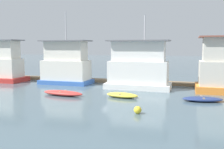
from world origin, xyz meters
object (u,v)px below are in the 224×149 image
houseboat_blue (66,65)px  dinghy_yellow (122,95)px  mooring_post_far_right (8,72)px  houseboat_red (1,63)px  buoy_yellow (138,110)px  dinghy_navy (202,99)px  dinghy_red (63,93)px  houseboat_white (138,67)px

houseboat_blue → dinghy_yellow: (8.31, -5.93, -2.03)m
houseboat_blue → mooring_post_far_right: (-9.45, 1.62, -1.26)m
houseboat_red → buoy_yellow: size_ratio=11.86×
dinghy_yellow → dinghy_navy: bearing=3.0°
dinghy_red → buoy_yellow: size_ratio=8.05×
houseboat_red → dinghy_yellow: (16.98, -5.42, -2.02)m
houseboat_white → dinghy_yellow: size_ratio=2.50×
dinghy_red → dinghy_navy: dinghy_red is taller
dinghy_yellow → mooring_post_far_right: 19.31m
houseboat_white → mooring_post_far_right: 18.37m
dinghy_red → buoy_yellow: 8.51m
houseboat_red → dinghy_red: houseboat_red is taller
dinghy_red → buoy_yellow: buoy_yellow is taller
dinghy_red → houseboat_white: bearing=45.7°
houseboat_red → mooring_post_far_right: bearing=110.1°
buoy_yellow → dinghy_yellow: bearing=115.6°
dinghy_navy → mooring_post_far_right: size_ratio=1.68×
dinghy_red → mooring_post_far_right: (-12.55, 8.27, 0.75)m
houseboat_white → buoy_yellow: houseboat_white is taller
mooring_post_far_right → houseboat_red: bearing=-69.9°
houseboat_blue → dinghy_navy: bearing=-20.8°
dinghy_red → dinghy_yellow: bearing=7.9°
mooring_post_far_right → dinghy_red: bearing=-33.4°
houseboat_red → houseboat_blue: 8.69m
houseboat_white → mooring_post_far_right: houseboat_white is taller
houseboat_white → buoy_yellow: bearing=-79.1°
mooring_post_far_right → buoy_yellow: mooring_post_far_right is taller
houseboat_red → buoy_yellow: 21.87m
dinghy_yellow → houseboat_blue: bearing=144.5°
houseboat_blue → dinghy_red: bearing=-65.1°
dinghy_yellow → buoy_yellow: 5.27m
dinghy_yellow → buoy_yellow: bearing=-64.4°
dinghy_red → dinghy_yellow: size_ratio=1.35×
houseboat_blue → mooring_post_far_right: bearing=170.3°
dinghy_yellow → dinghy_navy: dinghy_yellow is taller
dinghy_red → dinghy_yellow: (5.21, 0.72, -0.02)m
dinghy_navy → mooring_post_far_right: (-24.20, 7.21, 0.78)m
houseboat_blue → houseboat_red: bearing=-176.6°
dinghy_navy → houseboat_blue: bearing=159.2°
buoy_yellow → houseboat_white: bearing=100.9°
houseboat_white → buoy_yellow: size_ratio=14.88×
houseboat_blue → houseboat_white: (8.70, -0.90, -0.05)m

